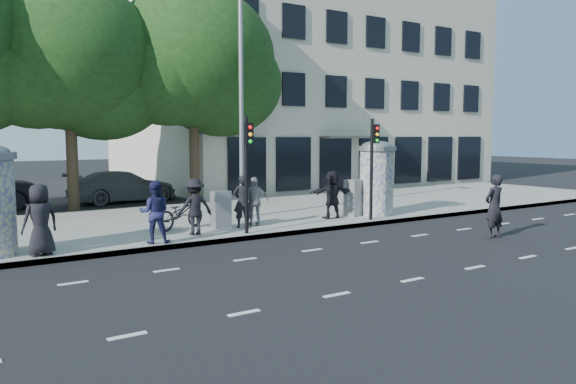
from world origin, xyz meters
TOP-DOWN VIEW (x-y plane):
  - ground at (0.00, 0.00)m, footprint 120.00×120.00m
  - sidewalk at (0.00, 7.50)m, footprint 40.00×8.00m
  - curb at (0.00, 3.55)m, footprint 40.00×0.10m
  - lane_dash_near at (0.00, -2.20)m, footprint 32.00×0.12m
  - lane_dash_far at (0.00, 1.40)m, footprint 32.00×0.12m
  - ad_column_right at (5.20, 4.70)m, footprint 1.36×1.36m
  - traffic_pole_near at (-0.60, 3.79)m, footprint 0.22×0.31m
  - traffic_pole_far at (4.20, 3.79)m, footprint 0.22×0.31m
  - street_lamp at (0.80, 6.63)m, footprint 0.25×0.93m
  - tree_near_left at (-3.50, 12.70)m, footprint 6.80×6.80m
  - tree_center at (1.50, 12.30)m, footprint 7.00×7.00m
  - building at (12.00, 19.99)m, footprint 20.30×15.85m
  - ped_a at (-6.17, 3.88)m, footprint 0.95×0.73m
  - ped_b at (-0.22, 4.78)m, footprint 0.69×0.57m
  - ped_c at (-3.36, 3.87)m, footprint 0.99×0.89m
  - ped_d at (-1.95, 4.49)m, footprint 1.08×0.66m
  - ped_e at (0.27, 4.88)m, footprint 1.02×0.76m
  - ped_f at (3.30, 4.84)m, footprint 1.63×0.88m
  - man_road at (5.50, -0.06)m, footprint 0.69×0.45m
  - bicycle at (-1.92, 5.62)m, footprint 1.34×1.98m
  - cabinet_left at (-0.82, 5.08)m, footprint 0.55×0.41m
  - cabinet_right at (4.29, 4.88)m, footprint 0.73×0.62m
  - car_right at (-0.92, 14.73)m, footprint 2.43×5.01m

SIDE VIEW (x-z plane):
  - ground at x=0.00m, z-range 0.00..0.00m
  - lane_dash_near at x=0.00m, z-range 0.00..0.01m
  - lane_dash_far at x=0.00m, z-range 0.00..0.01m
  - sidewalk at x=0.00m, z-range 0.00..0.15m
  - curb at x=0.00m, z-range -0.01..0.15m
  - bicycle at x=-1.92m, z-range 0.15..1.13m
  - car_right at x=-0.92m, z-range 0.00..1.40m
  - cabinet_left at x=-0.82m, z-range 0.15..1.30m
  - cabinet_right at x=4.29m, z-range 0.15..1.44m
  - ped_e at x=0.27m, z-range 0.15..1.70m
  - man_road at x=5.50m, z-range 0.00..1.88m
  - ped_d at x=-1.95m, z-range 0.15..1.77m
  - ped_b at x=-0.22m, z-range 0.15..1.78m
  - ped_c at x=-3.36m, z-range 0.15..1.81m
  - ped_f at x=3.30m, z-range 0.15..1.82m
  - ped_a at x=-6.17m, z-range 0.15..1.87m
  - ad_column_right at x=5.20m, z-range 0.21..2.86m
  - traffic_pole_near at x=-0.60m, z-range 0.53..3.93m
  - traffic_pole_far at x=4.20m, z-range 0.53..3.93m
  - street_lamp at x=0.80m, z-range 0.79..8.79m
  - building at x=12.00m, z-range -0.01..11.99m
  - tree_near_left at x=-3.50m, z-range 1.58..10.55m
  - tree_center at x=1.50m, z-range 1.66..10.96m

